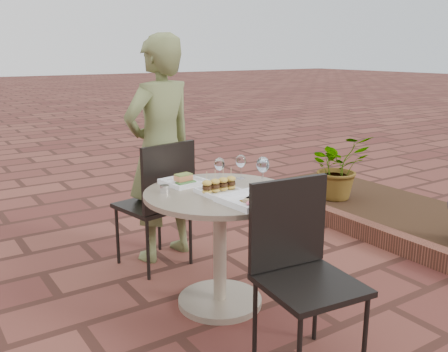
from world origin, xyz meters
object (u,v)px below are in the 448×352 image
chair_far (160,195)px  chair_near (299,259)px  plate_salmon (184,181)px  diner (161,150)px  cafe_table (220,231)px  plate_sliders (219,188)px  plate_tuna (250,200)px

chair_far → chair_near: bearing=82.5°
plate_salmon → chair_far: bearing=84.8°
diner → plate_salmon: bearing=63.5°
cafe_table → plate_salmon: bearing=109.3°
cafe_table → chair_far: 0.69m
plate_sliders → plate_salmon: bearing=103.3°
plate_salmon → plate_sliders: plate_sliders is taller
plate_salmon → plate_tuna: bearing=-78.7°
plate_salmon → chair_near: bearing=-83.4°
chair_far → plate_sliders: chair_far is taller
plate_tuna → plate_salmon: bearing=101.3°
diner → plate_tuna: diner is taller
chair_near → plate_sliders: bearing=99.9°
chair_far → diner: 0.36m
diner → plate_tuna: 1.16m
plate_salmon → plate_tuna: plate_salmon is taller
diner → cafe_table: bearing=73.6°
chair_far → plate_salmon: 0.46m
chair_far → chair_near: (0.07, -1.37, 0.00)m
chair_near → plate_sliders: chair_near is taller
chair_near → plate_salmon: size_ratio=3.54×
diner → chair_near: bearing=75.7°
cafe_table → chair_near: bearing=-88.6°
plate_salmon → plate_sliders: bearing=-76.7°
cafe_table → chair_far: (-0.06, 0.68, 0.07)m
chair_far → plate_tuna: bearing=83.7°
cafe_table → plate_sliders: size_ratio=3.89×
cafe_table → diner: size_ratio=0.54×
chair_near → chair_far: bearing=99.4°
plate_tuna → chair_near: bearing=-89.8°
cafe_table → chair_near: chair_near is taller
plate_tuna → cafe_table: bearing=93.1°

